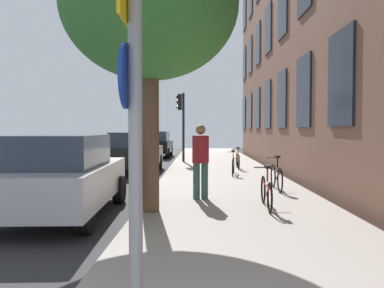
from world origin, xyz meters
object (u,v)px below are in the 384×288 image
Objects in this scene: sign_post at (132,100)px; bicycle_0 at (266,191)px; car_2 at (157,144)px; bicycle_3 at (238,160)px; car_0 at (61,175)px; bicycle_1 at (276,176)px; pedestrian_0 at (201,157)px; traffic_light at (181,115)px; tree_near at (150,5)px; car_1 at (135,152)px; bicycle_2 at (233,165)px.

bicycle_0 is (1.97, 4.77, -1.52)m from sign_post.
car_2 is (-2.04, 21.41, -1.15)m from sign_post.
car_0 is (-4.34, -8.62, 0.37)m from bicycle_3.
pedestrian_0 is (-2.04, -1.40, 0.62)m from bicycle_1.
sign_post reaches higher than pedestrian_0.
car_2 is at bearing 103.55° from bicycle_0.
sign_post is at bearing -84.55° from car_2.
bicycle_1 is at bearing -72.63° from traffic_light.
bicycle_1 is at bearing 42.71° from tree_near.
pedestrian_0 is at bearing 54.57° from tree_near.
car_2 is at bearing 99.69° from pedestrian_0.
car_2 is (-2.66, 15.57, -0.27)m from pedestrian_0.
sign_post reaches higher than car_2.
traffic_light is 4.81m from car_1.
bicycle_1 is 5.79m from bicycle_3.
sign_post is 0.77× the size of car_2.
tree_near is 4.39m from bicycle_0.
tree_near reaches higher than bicycle_1.
sign_post is at bearing -88.97° from traffic_light.
tree_near is 3.38× the size of bicycle_2.
car_0 reaches higher than bicycle_0.
bicycle_1 is 3.78m from bicycle_2.
traffic_light is 4.87m from bicycle_3.
bicycle_2 is 11.18m from car_2.
pedestrian_0 reaches higher than car_0.
bicycle_0 is 8.24m from bicycle_3.
sign_post reaches higher than car_0.
sign_post is 16.69m from traffic_light.
bicycle_0 is 0.40× the size of car_2.
car_2 is at bearing 116.75° from bicycle_3.
car_1 is (-3.82, 1.56, 0.38)m from bicycle_2.
tree_near is 1.25× the size of car_0.
bicycle_0 is 0.38× the size of car_0.
bicycle_2 is 0.95× the size of pedestrian_0.
car_1 is 8.92m from car_2.
bicycle_0 is at bearing 8.21° from tree_near.
car_2 is (-4.70, 14.17, 0.35)m from bicycle_1.
traffic_light is at bearing 124.15° from bicycle_3.
car_1 reaches higher than bicycle_2.
car_0 is 17.02m from car_2.
bicycle_0 reaches higher than bicycle_2.
car_0 is (-4.11, -0.38, 0.38)m from bicycle_0.
pedestrian_0 is 0.40× the size of car_1.
sign_post is 1.85× the size of pedestrian_0.
bicycle_1 is at bearing -48.47° from car_1.
bicycle_0 is at bearing -88.63° from bicycle_2.
tree_near is 3.50m from pedestrian_0.
sign_post is 2.04× the size of bicycle_3.
sign_post is at bearing -85.04° from tree_near.
bicycle_2 is 4.14m from car_1.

